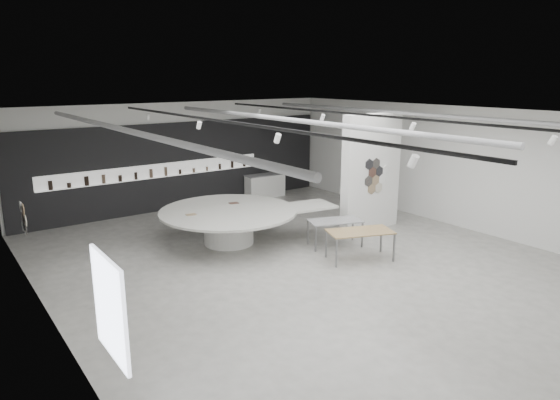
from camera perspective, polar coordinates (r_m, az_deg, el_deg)
room at (r=12.45m, az=2.26°, el=1.83°), size 12.02×14.02×3.82m
back_wall_display at (r=18.40m, az=-11.24°, el=3.86°), size 11.80×0.27×3.10m
partition_column at (r=15.61m, az=10.38°, el=3.08°), size 2.20×0.38×3.60m
display_island at (r=14.35m, az=-5.57°, el=-2.44°), size 5.25×4.48×1.00m
sample_table_wood at (r=13.15m, az=9.15°, el=-3.75°), size 1.86×1.39×0.78m
sample_table_stone at (r=14.12m, az=6.32°, el=-2.57°), size 1.63×1.19×0.75m
kitchen_counter at (r=19.88m, az=-1.73°, el=1.67°), size 1.63×0.73×1.25m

